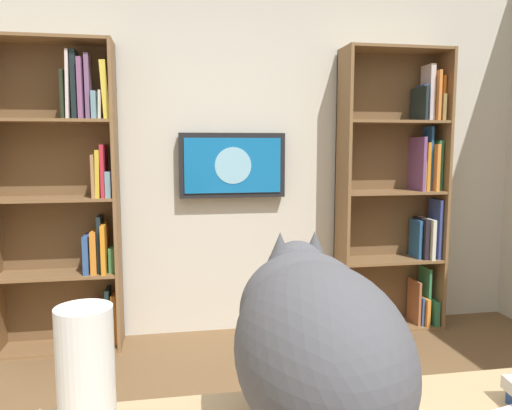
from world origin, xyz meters
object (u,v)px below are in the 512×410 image
wall_mounted_tv (232,165)px  cat (314,338)px  bookshelf_right (70,198)px  paper_towel_roll (86,375)px  coffee_mug (398,388)px  bookshelf_left (401,193)px

wall_mounted_tv → cat: size_ratio=1.15×
bookshelf_right → cat: size_ratio=3.13×
bookshelf_right → paper_towel_roll: size_ratio=7.44×
coffee_mug → wall_mounted_tv: bearing=-88.9°
bookshelf_left → cat: (1.40, 2.45, -0.04)m
bookshelf_right → wall_mounted_tv: (-1.09, -0.08, 0.20)m
wall_mounted_tv → coffee_mug: (-0.05, 2.50, -0.39)m
bookshelf_left → paper_towel_roll: size_ratio=7.50×
bookshelf_right → wall_mounted_tv: bearing=-175.7°
paper_towel_roll → coffee_mug: paper_towel_roll is taller
bookshelf_left → paper_towel_roll: bearing=52.6°
bookshelf_left → cat: bookshelf_left is taller
bookshelf_right → paper_towel_roll: bearing=101.2°
wall_mounted_tv → cat: 2.55m
bookshelf_left → wall_mounted_tv: bearing=-3.7°
cat → coffee_mug: 0.25m
cat → coffee_mug: size_ratio=6.74×
bookshelf_left → coffee_mug: (1.20, 2.42, -0.18)m
bookshelf_left → cat: 2.82m
bookshelf_left → coffee_mug: 2.70m
paper_towel_roll → bookshelf_right: bearing=-78.8°
paper_towel_roll → wall_mounted_tv: bearing=-103.6°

